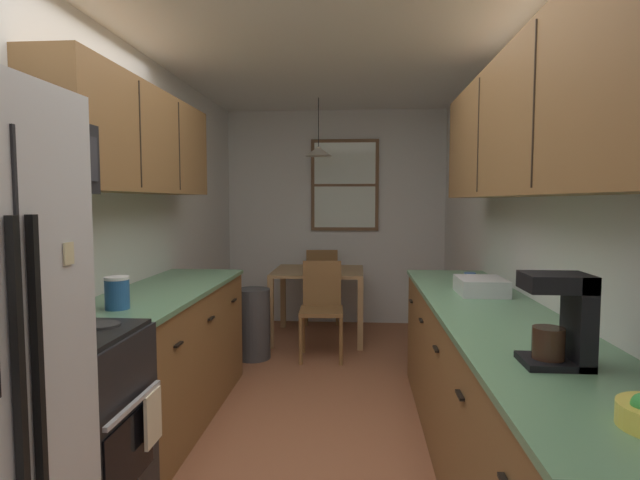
# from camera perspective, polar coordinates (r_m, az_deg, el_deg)

# --- Properties ---
(ground_plane) EXTENTS (12.00, 12.00, 0.00)m
(ground_plane) POSITION_cam_1_polar(r_m,az_deg,el_deg) (3.83, -0.19, -18.26)
(ground_plane) COLOR #995B3D
(wall_left) EXTENTS (0.10, 9.00, 2.55)m
(wall_left) POSITION_cam_1_polar(r_m,az_deg,el_deg) (3.89, -20.44, 1.16)
(wall_left) COLOR silver
(wall_left) RESTS_ON ground
(wall_right) EXTENTS (0.10, 9.00, 2.55)m
(wall_right) POSITION_cam_1_polar(r_m,az_deg,el_deg) (3.69, 21.21, 0.98)
(wall_right) COLOR silver
(wall_right) RESTS_ON ground
(wall_back) EXTENTS (4.40, 0.10, 2.55)m
(wall_back) POSITION_cam_1_polar(r_m,az_deg,el_deg) (6.18, 1.77, 2.53)
(wall_back) COLOR silver
(wall_back) RESTS_ON ground
(ceiling_slab) EXTENTS (4.40, 9.00, 0.08)m
(ceiling_slab) POSITION_cam_1_polar(r_m,az_deg,el_deg) (3.71, -0.20, 21.89)
(ceiling_slab) COLOR white
(stove_range) EXTENTS (0.66, 0.63, 1.10)m
(stove_range) POSITION_cam_1_polar(r_m,az_deg,el_deg) (2.58, -27.31, -19.00)
(stove_range) COLOR black
(stove_range) RESTS_ON ground
(microwave_over_range) EXTENTS (0.39, 0.58, 0.31)m
(microwave_over_range) POSITION_cam_1_polar(r_m,az_deg,el_deg) (2.45, -30.58, 8.18)
(microwave_over_range) COLOR black
(counter_left) EXTENTS (0.64, 1.86, 0.90)m
(counter_left) POSITION_cam_1_polar(r_m,az_deg,el_deg) (3.64, -16.81, -12.14)
(counter_left) COLOR brown
(counter_left) RESTS_ON ground
(upper_cabinets_left) EXTENTS (0.33, 1.94, 0.66)m
(upper_cabinets_left) POSITION_cam_1_polar(r_m,az_deg,el_deg) (3.52, -19.78, 10.36)
(upper_cabinets_left) COLOR brown
(counter_right) EXTENTS (0.64, 3.22, 0.90)m
(counter_right) POSITION_cam_1_polar(r_m,az_deg,el_deg) (2.94, 19.01, -16.25)
(counter_right) COLOR brown
(counter_right) RESTS_ON ground
(upper_cabinets_right) EXTENTS (0.33, 2.90, 0.72)m
(upper_cabinets_right) POSITION_cam_1_polar(r_m,az_deg,el_deg) (2.77, 22.88, 12.03)
(upper_cabinets_right) COLOR brown
(dining_table) EXTENTS (0.95, 0.89, 0.74)m
(dining_table) POSITION_cam_1_polar(r_m,az_deg,el_deg) (5.47, -0.16, -4.47)
(dining_table) COLOR #A87F51
(dining_table) RESTS_ON ground
(dining_chair_near) EXTENTS (0.42, 0.42, 0.90)m
(dining_chair_near) POSITION_cam_1_polar(r_m,az_deg,el_deg) (4.85, 0.19, -7.21)
(dining_chair_near) COLOR brown
(dining_chair_near) RESTS_ON ground
(dining_chair_far) EXTENTS (0.45, 0.45, 0.90)m
(dining_chair_far) POSITION_cam_1_polar(r_m,az_deg,el_deg) (6.14, 0.16, -4.74)
(dining_chair_far) COLOR brown
(dining_chair_far) RESTS_ON ground
(pendant_light) EXTENTS (0.28, 0.28, 0.60)m
(pendant_light) POSITION_cam_1_polar(r_m,az_deg,el_deg) (5.43, -0.17, 9.92)
(pendant_light) COLOR black
(back_window) EXTENTS (0.80, 0.05, 1.08)m
(back_window) POSITION_cam_1_polar(r_m,az_deg,el_deg) (6.11, 2.79, 6.14)
(back_window) COLOR brown
(trash_bin) EXTENTS (0.32, 0.32, 0.66)m
(trash_bin) POSITION_cam_1_polar(r_m,az_deg,el_deg) (4.87, -7.48, -9.27)
(trash_bin) COLOR #3F3F42
(trash_bin) RESTS_ON ground
(storage_canister) EXTENTS (0.13, 0.13, 0.17)m
(storage_canister) POSITION_cam_1_polar(r_m,az_deg,el_deg) (2.93, -21.75, -5.51)
(storage_canister) COLOR #265999
(storage_canister) RESTS_ON counter_left
(dish_towel) EXTENTS (0.02, 0.16, 0.24)m
(dish_towel) POSITION_cam_1_polar(r_m,az_deg,el_deg) (2.55, -18.18, -18.36)
(dish_towel) COLOR beige
(coffee_maker) EXTENTS (0.22, 0.18, 0.32)m
(coffee_maker) POSITION_cam_1_polar(r_m,az_deg,el_deg) (1.98, 25.65, -7.84)
(coffee_maker) COLOR black
(coffee_maker) RESTS_ON counter_right
(mug_by_coffeemaker) EXTENTS (0.11, 0.08, 0.10)m
(mug_by_coffeemaker) POSITION_cam_1_polar(r_m,az_deg,el_deg) (3.56, 16.45, -4.29)
(mug_by_coffeemaker) COLOR #335999
(mug_by_coffeemaker) RESTS_ON counter_right
(dish_rack) EXTENTS (0.28, 0.34, 0.10)m
(dish_rack) POSITION_cam_1_polar(r_m,az_deg,el_deg) (3.32, 17.55, -4.93)
(dish_rack) COLOR silver
(dish_rack) RESTS_ON counter_right
(table_serving_bowl) EXTENTS (0.19, 0.19, 0.06)m
(table_serving_bowl) POSITION_cam_1_polar(r_m,az_deg,el_deg) (5.53, -0.53, -2.94)
(table_serving_bowl) COLOR #4C7299
(table_serving_bowl) RESTS_ON dining_table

